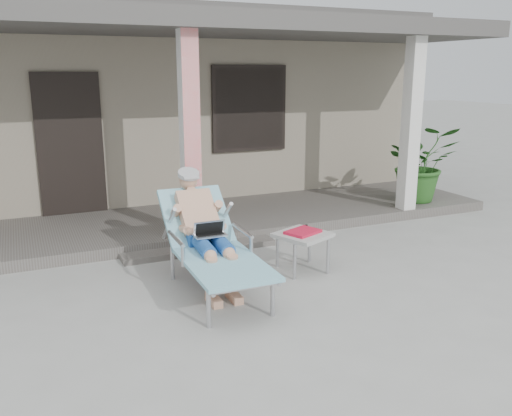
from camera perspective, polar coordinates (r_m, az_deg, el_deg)
name	(u,v)px	position (r m, az deg, el deg)	size (l,w,h in m)	color
ground	(259,308)	(5.41, 0.30, -10.46)	(60.00, 60.00, 0.00)	#9E9E99
house	(125,102)	(11.18, -13.66, 10.78)	(10.40, 5.40, 3.30)	gray
porch_deck	(176,224)	(8.05, -8.45, -1.68)	(10.00, 2.00, 0.15)	#605B56
porch_overhang	(169,30)	(7.72, -9.10, 17.98)	(10.00, 2.30, 2.85)	silver
porch_step	(200,249)	(7.01, -5.90, -4.34)	(2.00, 0.30, 0.07)	#605B56
lounger	(208,216)	(5.71, -5.09, -0.84)	(0.76, 1.97, 1.27)	#B7B7BC
side_table	(303,237)	(6.26, 4.93, -3.04)	(0.70, 0.70, 0.48)	#A7A7A2
potted_palm	(421,163)	(9.37, 16.97, 4.52)	(1.13, 0.98, 1.26)	#26591E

